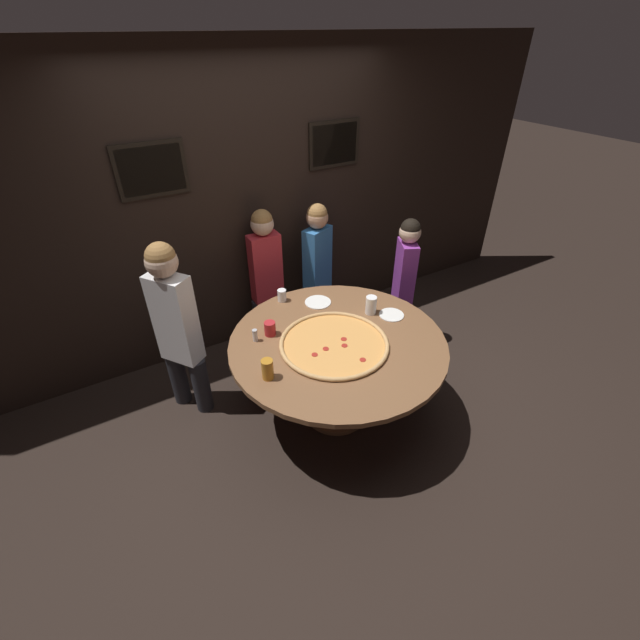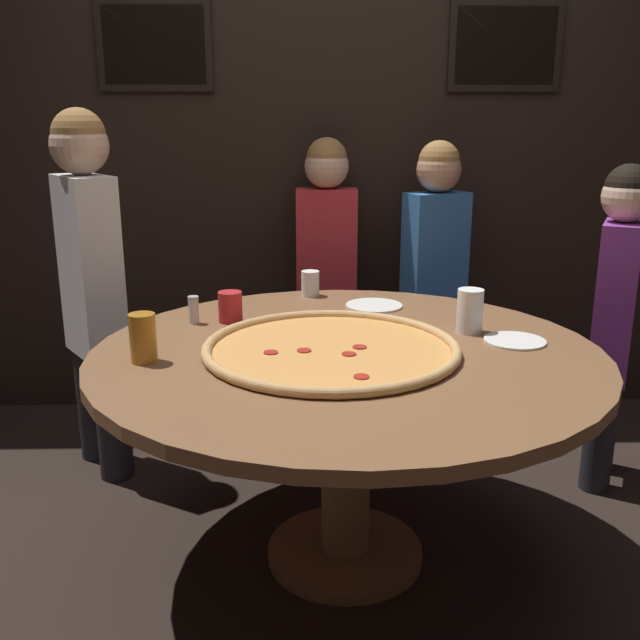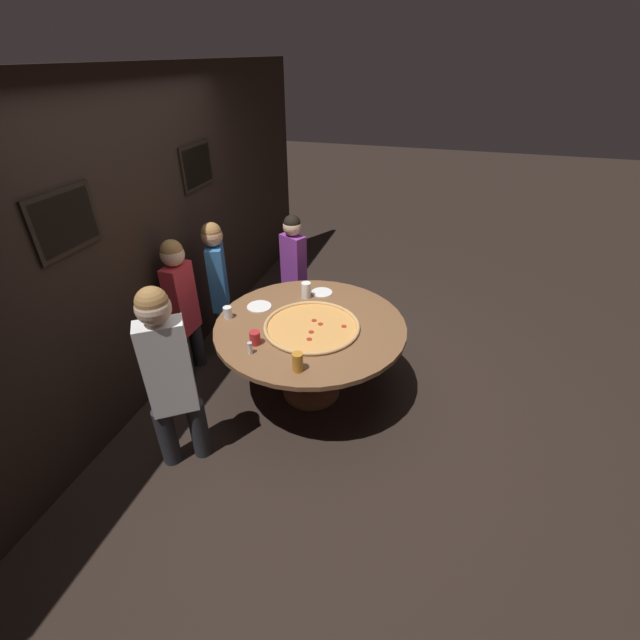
% 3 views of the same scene
% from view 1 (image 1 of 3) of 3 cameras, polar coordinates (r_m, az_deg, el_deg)
% --- Properties ---
extents(ground_plane, '(24.00, 24.00, 0.00)m').
position_cam_1_polar(ground_plane, '(3.63, 2.11, -12.04)').
color(ground_plane, black).
extents(back_wall, '(6.40, 0.08, 2.60)m').
position_cam_1_polar(back_wall, '(3.95, -8.73, 14.67)').
color(back_wall, black).
rests_on(back_wall, ground_plane).
extents(dining_table, '(1.59, 1.59, 0.74)m').
position_cam_1_polar(dining_table, '(3.21, 2.34, -4.59)').
color(dining_table, brown).
rests_on(dining_table, ground_plane).
extents(giant_pizza, '(0.79, 0.79, 0.03)m').
position_cam_1_polar(giant_pizza, '(3.08, 1.89, -3.15)').
color(giant_pizza, '#E0994C').
rests_on(giant_pizza, dining_table).
extents(drink_cup_beside_pizza, '(0.08, 0.08, 0.15)m').
position_cam_1_polar(drink_cup_beside_pizza, '(2.79, -7.01, -6.54)').
color(drink_cup_beside_pizza, '#BC7A23').
rests_on(drink_cup_beside_pizza, dining_table).
extents(drink_cup_far_right, '(0.07, 0.07, 0.10)m').
position_cam_1_polar(drink_cup_far_right, '(3.56, -5.10, 3.29)').
color(drink_cup_far_right, white).
rests_on(drink_cup_far_right, dining_table).
extents(drink_cup_by_shaker, '(0.09, 0.09, 0.15)m').
position_cam_1_polar(drink_cup_by_shaker, '(3.40, 6.82, 1.99)').
color(drink_cup_by_shaker, white).
rests_on(drink_cup_by_shaker, dining_table).
extents(drink_cup_far_left, '(0.08, 0.08, 0.11)m').
position_cam_1_polar(drink_cup_far_left, '(3.17, -6.69, -1.13)').
color(drink_cup_far_left, '#B22328').
rests_on(drink_cup_far_left, dining_table).
extents(white_plate_near_front, '(0.22, 0.22, 0.01)m').
position_cam_1_polar(white_plate_near_front, '(3.54, -0.28, 2.39)').
color(white_plate_near_front, white).
rests_on(white_plate_near_front, dining_table).
extents(white_plate_left_side, '(0.20, 0.20, 0.01)m').
position_cam_1_polar(white_plate_left_side, '(3.43, 9.51, 0.68)').
color(white_plate_left_side, white).
rests_on(white_plate_left_side, dining_table).
extents(condiment_shaker, '(0.04, 0.04, 0.10)m').
position_cam_1_polar(condiment_shaker, '(3.13, -8.65, -2.04)').
color(condiment_shaker, silver).
rests_on(condiment_shaker, dining_table).
extents(diner_side_left, '(0.34, 0.20, 1.35)m').
position_cam_1_polar(diner_side_left, '(4.00, -7.22, 6.52)').
color(diner_side_left, '#232328').
rests_on(diner_side_left, ground_plane).
extents(diner_far_right, '(0.25, 0.33, 1.27)m').
position_cam_1_polar(diner_far_right, '(4.05, 11.20, 5.81)').
color(diner_far_right, '#232328').
rests_on(diner_far_right, ground_plane).
extents(diner_side_right, '(0.32, 0.38, 1.47)m').
position_cam_1_polar(diner_side_right, '(3.32, -18.66, -0.32)').
color(diner_side_right, '#232328').
rests_on(diner_side_right, ground_plane).
extents(diner_centre_back, '(0.35, 0.25, 1.34)m').
position_cam_1_polar(diner_centre_back, '(4.12, -0.35, 7.62)').
color(diner_centre_back, '#232328').
rests_on(diner_centre_back, ground_plane).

